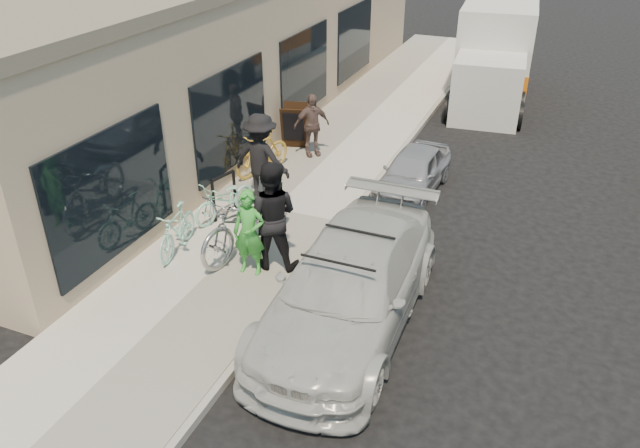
% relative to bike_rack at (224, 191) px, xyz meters
% --- Properties ---
extents(ground, '(120.00, 120.00, 0.00)m').
position_rel_bike_rack_xyz_m(ground, '(2.78, -2.34, -0.71)').
color(ground, black).
rests_on(ground, ground).
extents(sidewalk, '(3.00, 34.00, 0.15)m').
position_rel_bike_rack_xyz_m(sidewalk, '(0.78, 0.66, -0.63)').
color(sidewalk, '#BAB5A8').
rests_on(sidewalk, ground).
extents(curb, '(0.12, 34.00, 0.13)m').
position_rel_bike_rack_xyz_m(curb, '(2.33, 0.66, -0.64)').
color(curb, gray).
rests_on(curb, ground).
extents(storefront, '(3.60, 20.00, 4.22)m').
position_rel_bike_rack_xyz_m(storefront, '(-2.46, 5.65, 1.42)').
color(storefront, tan).
rests_on(storefront, ground).
extents(bike_rack, '(0.21, 0.64, 0.93)m').
position_rel_bike_rack_xyz_m(bike_rack, '(0.00, 0.00, 0.00)').
color(bike_rack, black).
rests_on(bike_rack, sidewalk).
extents(sandwich_board, '(0.80, 0.81, 1.07)m').
position_rel_bike_rack_xyz_m(sandwich_board, '(-0.24, 3.96, -0.01)').
color(sandwich_board, black).
rests_on(sandwich_board, sidewalk).
extents(sedan_white, '(2.10, 4.97, 1.47)m').
position_rel_bike_rack_xyz_m(sedan_white, '(3.46, -2.14, 0.01)').
color(sedan_white, '#B8B9B4').
rests_on(sedan_white, ground).
extents(sedan_silver, '(1.32, 2.95, 0.98)m').
position_rel_bike_rack_xyz_m(sedan_silver, '(3.15, 2.83, -0.22)').
color(sedan_silver, '#A8A8AE').
rests_on(sedan_silver, ground).
extents(moving_truck, '(2.67, 5.95, 2.84)m').
position_rel_bike_rack_xyz_m(moving_truck, '(3.63, 10.51, 0.55)').
color(moving_truck, silver).
rests_on(moving_truck, ground).
extents(tandem_bike, '(1.32, 2.53, 1.27)m').
position_rel_bike_rack_xyz_m(tandem_bike, '(1.07, -0.99, 0.07)').
color(tandem_bike, '#A9A9AC').
rests_on(tandem_bike, sidewalk).
extents(woman_rider, '(0.61, 0.43, 1.56)m').
position_rel_bike_rack_xyz_m(woman_rider, '(1.45, -1.61, 0.22)').
color(woman_rider, green).
rests_on(woman_rider, sidewalk).
extents(man_standing, '(1.11, 0.95, 1.99)m').
position_rel_bike_rack_xyz_m(man_standing, '(1.70, -1.27, 0.43)').
color(man_standing, black).
rests_on(man_standing, sidewalk).
extents(cruiser_bike_a, '(0.64, 1.52, 0.89)m').
position_rel_bike_rack_xyz_m(cruiser_bike_a, '(-0.11, -1.51, -0.12)').
color(cruiser_bike_a, '#9BE7CB').
rests_on(cruiser_bike_a, sidewalk).
extents(cruiser_bike_b, '(0.98, 1.64, 0.81)m').
position_rel_bike_rack_xyz_m(cruiser_bike_b, '(0.04, -0.04, -0.15)').
color(cruiser_bike_b, '#9BE7CB').
rests_on(cruiser_bike_b, sidewalk).
extents(cruiser_bike_c, '(0.96, 1.71, 0.99)m').
position_rel_bike_rack_xyz_m(cruiser_bike_c, '(-0.26, 2.19, -0.06)').
color(cruiser_bike_c, gold).
rests_on(cruiser_bike_c, sidewalk).
extents(bystander_a, '(1.27, 0.76, 1.92)m').
position_rel_bike_rack_xyz_m(bystander_a, '(0.38, 0.94, 0.40)').
color(bystander_a, black).
rests_on(bystander_a, sidewalk).
extents(bystander_b, '(0.92, 0.91, 1.55)m').
position_rel_bike_rack_xyz_m(bystander_b, '(0.38, 3.60, 0.22)').
color(bystander_b, brown).
rests_on(bystander_b, sidewalk).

